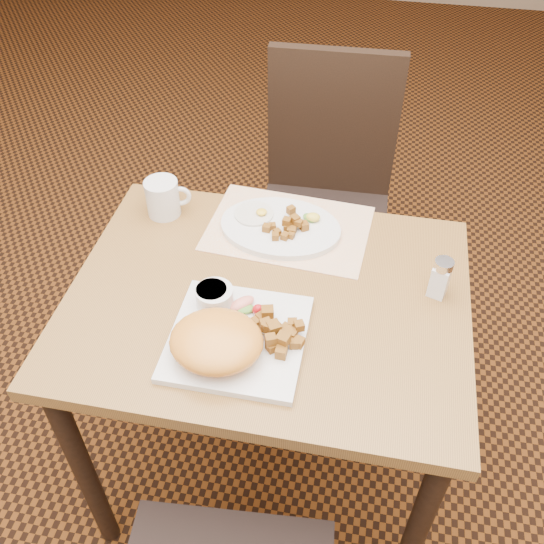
{
  "coord_description": "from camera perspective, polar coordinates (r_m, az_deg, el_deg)",
  "views": [
    {
      "loc": [
        0.19,
        -0.93,
        1.74
      ],
      "look_at": [
        0.01,
        0.01,
        0.82
      ],
      "focal_mm": 40.0,
      "sensor_mm": 36.0,
      "label": 1
    }
  ],
  "objects": [
    {
      "name": "coffee_mug",
      "position": [
        1.58,
        -10.17,
        6.9
      ],
      "size": [
        0.12,
        0.09,
        0.1
      ],
      "color": "silver",
      "rests_on": "table"
    },
    {
      "name": "home_fries_ov",
      "position": [
        1.5,
        1.5,
        4.35
      ],
      "size": [
        0.11,
        0.11,
        0.03
      ],
      "color": "#8E5716",
      "rests_on": "plate_oval"
    },
    {
      "name": "chair_far",
      "position": [
        2.03,
        5.09,
        7.69
      ],
      "size": [
        0.43,
        0.44,
        0.97
      ],
      "rotation": [
        0.0,
        0.0,
        3.17
      ],
      "color": "black",
      "rests_on": "ground"
    },
    {
      "name": "ground",
      "position": [
        1.98,
        -0.31,
        -17.46
      ],
      "size": [
        8.0,
        8.0,
        0.0
      ],
      "primitive_type": "plane",
      "color": "black",
      "rests_on": "ground"
    },
    {
      "name": "table",
      "position": [
        1.45,
        -0.41,
        -5.23
      ],
      "size": [
        0.9,
        0.7,
        0.75
      ],
      "color": "olive",
      "rests_on": "ground"
    },
    {
      "name": "plate_square",
      "position": [
        1.27,
        -3.25,
        -6.23
      ],
      "size": [
        0.28,
        0.28,
        0.02
      ],
      "primitive_type": "cube",
      "rotation": [
        0.0,
        0.0,
        -0.0
      ],
      "color": "silver",
      "rests_on": "table"
    },
    {
      "name": "fried_egg",
      "position": [
        1.55,
        -1.61,
        5.53
      ],
      "size": [
        0.1,
        0.1,
        0.02
      ],
      "color": "white",
      "rests_on": "plate_oval"
    },
    {
      "name": "garnish_sq",
      "position": [
        1.31,
        -2.42,
        -3.21
      ],
      "size": [
        0.09,
        0.07,
        0.03
      ],
      "color": "#387223",
      "rests_on": "plate_square"
    },
    {
      "name": "salt_shaker",
      "position": [
        1.38,
        15.58,
        -0.49
      ],
      "size": [
        0.05,
        0.05,
        0.1
      ],
      "color": "white",
      "rests_on": "table"
    },
    {
      "name": "placemat",
      "position": [
        1.54,
        1.57,
        4.14
      ],
      "size": [
        0.42,
        0.31,
        0.0
      ],
      "primitive_type": "cube",
      "rotation": [
        0.0,
        0.0,
        -0.07
      ],
      "color": "white",
      "rests_on": "table"
    },
    {
      "name": "ramekin",
      "position": [
        1.31,
        -5.44,
        -2.31
      ],
      "size": [
        0.08,
        0.08,
        0.04
      ],
      "color": "silver",
      "rests_on": "plate_square"
    },
    {
      "name": "hollandaise_mound",
      "position": [
        1.22,
        -5.33,
        -6.52
      ],
      "size": [
        0.19,
        0.17,
        0.07
      ],
      "color": "orange",
      "rests_on": "plate_square"
    },
    {
      "name": "home_fries_sq",
      "position": [
        1.25,
        0.44,
        -5.64
      ],
      "size": [
        0.12,
        0.11,
        0.04
      ],
      "color": "#8E5716",
      "rests_on": "plate_square"
    },
    {
      "name": "garnish_ov",
      "position": [
        1.53,
        3.77,
        5.15
      ],
      "size": [
        0.05,
        0.05,
        0.02
      ],
      "color": "#387223",
      "rests_on": "plate_oval"
    },
    {
      "name": "plate_oval",
      "position": [
        1.52,
        0.79,
        4.21
      ],
      "size": [
        0.32,
        0.24,
        0.02
      ],
      "primitive_type": null,
      "rotation": [
        0.0,
        0.0,
        -0.06
      ],
      "color": "silver",
      "rests_on": "placemat"
    }
  ]
}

